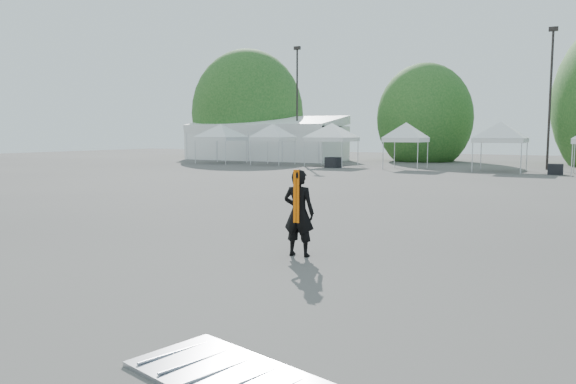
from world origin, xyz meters
The scene contains 15 objects.
ground centered at (0.00, 0.00, 0.00)m, with size 120.00×120.00×0.00m, color #474442.
marquee centered at (-22.00, 35.00, 1.97)m, with size 15.00×6.25×4.23m.
light_pole_west centered at (-18.00, 34.00, 5.77)m, with size 0.60×0.25×10.30m.
light_pole_east centered at (3.00, 32.00, 5.52)m, with size 0.60×0.25×9.80m.
tree_far_w centered at (-26.00, 38.00, 4.54)m, with size 4.80×4.80×7.30m.
tree_mid_w centered at (-8.00, 40.00, 3.93)m, with size 4.16×4.16×6.33m.
tent_a centered at (-22.15, 28.03, 3.06)m, with size 4.72×4.72×3.88m.
tent_b centered at (-16.96, 27.97, 3.06)m, with size 3.99×3.99×3.88m.
tent_c centered at (-11.97, 28.47, 3.06)m, with size 4.70×4.70×3.88m.
tent_d centered at (-5.99, 28.19, 3.06)m, with size 3.82×3.82×3.88m.
tent_e centered at (0.39, 28.50, 3.06)m, with size 4.51×4.51×3.88m.
man centered at (0.92, -0.94, 0.91)m, with size 0.71×0.50×1.82m.
barrier_mid centered at (3.15, -6.54, 0.04)m, with size 2.55×1.69×0.07m.
crate_west centered at (-11.12, 26.90, 0.39)m, with size 1.00×0.78×0.78m, color black.
crate_mid centered at (3.87, 27.12, 0.34)m, with size 0.88×0.68×0.68m, color black.
Camera 1 is at (6.37, -11.13, 2.56)m, focal length 35.00 mm.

